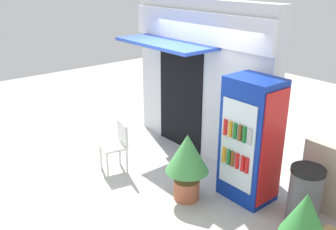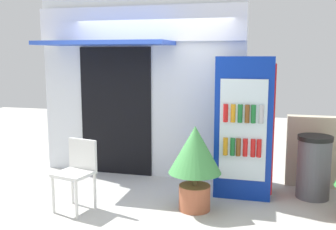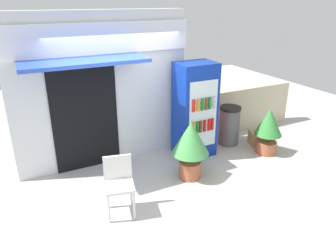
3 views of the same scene
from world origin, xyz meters
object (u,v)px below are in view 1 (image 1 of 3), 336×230
at_px(drink_cooler, 251,140).
at_px(trash_bin, 305,196).
at_px(potted_plant_near_shop, 187,159).
at_px(potted_plant_curbside, 304,223).
at_px(plastic_chair, 117,143).

height_order(drink_cooler, trash_bin, drink_cooler).
bearing_deg(trash_bin, potted_plant_near_shop, -150.87).
distance_m(drink_cooler, potted_plant_curbside, 1.58).
xyz_separation_m(plastic_chair, potted_plant_near_shop, (1.45, 0.34, 0.15)).
distance_m(plastic_chair, trash_bin, 3.18).
height_order(plastic_chair, potted_plant_near_shop, potted_plant_near_shop).
bearing_deg(plastic_chair, potted_plant_near_shop, 13.39).
height_order(plastic_chair, potted_plant_curbside, potted_plant_curbside).
height_order(potted_plant_near_shop, potted_plant_curbside, potted_plant_near_shop).
distance_m(potted_plant_near_shop, trash_bin, 1.74).
bearing_deg(potted_plant_curbside, plastic_chair, -172.60).
bearing_deg(potted_plant_curbside, potted_plant_near_shop, -177.20).
relative_size(plastic_chair, trash_bin, 1.02).
bearing_deg(trash_bin, plastic_chair, -158.17).
distance_m(plastic_chair, potted_plant_near_shop, 1.50).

